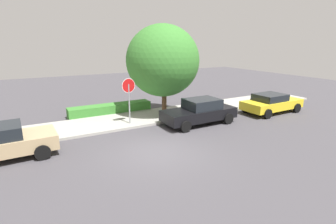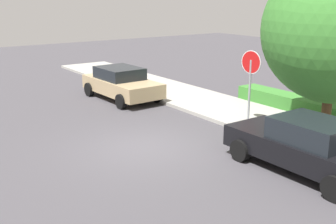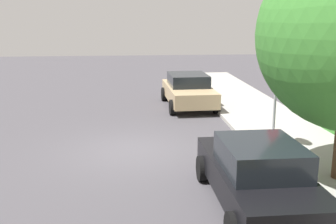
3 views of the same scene
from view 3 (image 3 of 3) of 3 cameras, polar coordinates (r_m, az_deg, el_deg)
name	(u,v)px [view 3 (image 3 of 3)]	position (r m, az deg, el deg)	size (l,w,h in m)	color
ground_plane	(135,150)	(12.96, -4.46, -5.21)	(60.00, 60.00, 0.00)	#423F44
sidewalk_curb	(296,143)	(13.98, 16.93, -4.09)	(32.00, 3.15, 0.14)	#9E9B93
stop_sign	(276,88)	(12.92, 14.39, 3.17)	(0.82, 0.12, 2.78)	gray
parked_car_black	(257,174)	(9.24, 12.01, -8.26)	(4.49, 2.02, 1.50)	black
parked_car_tan	(188,90)	(18.84, 2.79, 2.98)	(4.37, 2.19, 1.46)	tan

